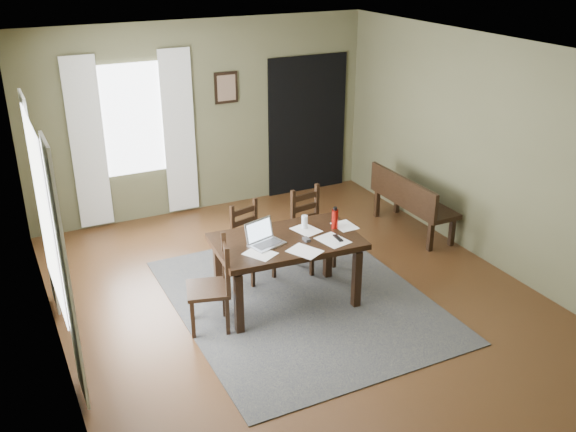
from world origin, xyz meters
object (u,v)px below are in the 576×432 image
chair_back_right (312,230)px  water_bottle (335,218)px  chair_end (213,286)px  bench (410,198)px  laptop (263,238)px  dining_table (287,247)px  chair_back_left (252,242)px

chair_back_right → water_bottle: water_bottle is taller
chair_end → chair_back_right: (1.53, 0.76, -0.00)m
chair_back_right → bench: (1.64, 0.28, 0.00)m
laptop → water_bottle: 0.86m
dining_table → water_bottle: water_bottle is taller
chair_back_left → chair_back_right: 0.77m
dining_table → water_bottle: bearing=5.1°
chair_end → chair_back_left: size_ratio=1.08×
chair_back_left → chair_back_right: (0.76, -0.06, 0.03)m
chair_end → laptop: laptop is taller
chair_end → chair_back_left: (0.77, 0.81, -0.03)m
chair_back_right → chair_end: bearing=-163.7°
dining_table → chair_end: 0.90m
chair_back_left → laptop: 0.82m
dining_table → chair_end: (-0.87, -0.10, -0.20)m
laptop → water_bottle: (0.85, 0.00, 0.05)m
dining_table → bench: bearing=26.2°
chair_back_left → bench: (2.40, 0.22, 0.04)m
dining_table → chair_back_left: 0.76m
chair_back_right → bench: size_ratio=0.68×
chair_end → laptop: (0.61, 0.11, 0.36)m
laptop → bench: bearing=3.4°
dining_table → laptop: bearing=-177.8°
chair_back_right → dining_table: bearing=-145.1°
dining_table → laptop: (-0.26, 0.01, 0.16)m
chair_end → water_bottle: bearing=110.1°
chair_end → chair_back_left: bearing=152.3°
chair_end → chair_back_left: 1.12m
chair_back_left → laptop: (-0.16, -0.70, 0.39)m
laptop → water_bottle: water_bottle is taller
chair_back_right → laptop: (-0.92, -0.65, 0.36)m
chair_end → chair_back_right: bearing=132.1°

